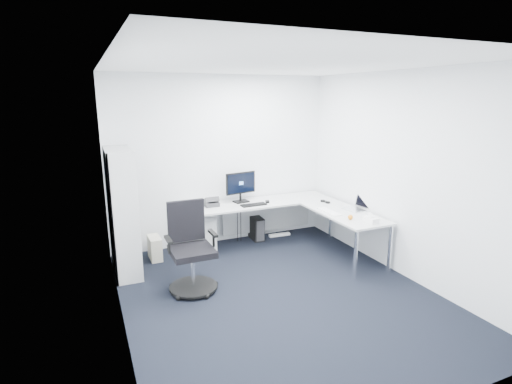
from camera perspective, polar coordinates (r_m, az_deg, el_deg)
name	(u,v)px	position (r m, az deg, el deg)	size (l,w,h in m)	color
ground	(279,295)	(5.04, 3.32, -14.48)	(4.20, 4.20, 0.00)	black
ceiling	(283,64)	(4.46, 3.81, 17.81)	(4.20, 4.20, 0.00)	white
wall_back	(221,161)	(6.47, -4.96, 4.46)	(3.60, 0.02, 2.70)	white
wall_front	(422,251)	(2.94, 22.68, -7.81)	(3.60, 0.02, 2.70)	white
wall_left	(115,204)	(4.09, -19.53, -1.63)	(0.02, 4.20, 2.70)	white
wall_right	(402,175)	(5.60, 20.19, 2.26)	(0.02, 4.20, 2.70)	white
l_desk	(270,228)	(6.28, 2.08, -5.19)	(2.40, 1.34, 0.70)	#BABDBD
drawer_pedestal	(198,229)	(6.34, -8.27, -5.28)	(0.44, 0.55, 0.67)	#BABDBD
bookshelf	(123,212)	(5.63, -18.53, -2.76)	(0.33, 0.85, 1.71)	#AFB1B2
task_chair	(192,249)	(4.97, -9.12, -8.03)	(0.62, 0.62, 1.11)	black
black_pc_tower	(256,228)	(6.80, -0.04, -5.10)	(0.18, 0.40, 0.39)	black
beige_pc_tower	(155,248)	(6.17, -14.26, -7.75)	(0.16, 0.36, 0.34)	beige
power_strip	(279,235)	(6.98, 3.38, -6.12)	(0.38, 0.07, 0.04)	white
monitor	(241,187)	(6.38, -2.16, 0.73)	(0.52, 0.17, 0.50)	black
black_keyboard	(254,205)	(6.25, -0.34, -1.84)	(0.41, 0.14, 0.02)	black
mouse	(267,202)	(6.41, 1.64, -1.38)	(0.06, 0.10, 0.03)	black
desk_phone	(211,201)	(6.24, -6.42, -1.32)	(0.21, 0.21, 0.15)	#2F2F32
laptop	(354,203)	(6.14, 13.88, -1.49)	(0.33, 0.32, 0.23)	silver
white_keyboard	(329,212)	(5.98, 10.39, -2.78)	(0.13, 0.46, 0.02)	white
headphones	(325,201)	(6.51, 9.87, -1.29)	(0.11, 0.17, 0.05)	black
orange_fruit	(350,217)	(5.68, 13.33, -3.52)	(0.07, 0.07, 0.07)	orange
tissue_box	(371,220)	(5.63, 16.08, -3.84)	(0.11, 0.21, 0.07)	white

